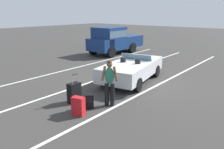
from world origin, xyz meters
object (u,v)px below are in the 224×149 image
Objects in this scene: suitcase_large_black at (74,93)px; suitcase_medium_bright at (78,106)px; parked_pickup_truck_near at (113,40)px; suitcase_small_carryon at (89,101)px; convertible_car at (134,68)px; traveler_person at (110,81)px.

suitcase_large_black is 1.77× the size of suitcase_medium_bright.
parked_pickup_truck_near is at bearing -58.67° from suitcase_large_black.
parked_pickup_truck_near reaches higher than suitcase_small_carryon.
parked_pickup_truck_near is (9.40, 6.09, 0.80)m from suitcase_medium_bright.
parked_pickup_truck_near is at bearing 35.70° from convertible_car.
parked_pickup_truck_near is at bearing -12.20° from suitcase_small_carryon.
suitcase_large_black is 2.19× the size of suitcase_small_carryon.
convertible_car is at bearing -13.99° from traveler_person.
parked_pickup_truck_near reaches higher than traveler_person.
suitcase_small_carryon is (-0.06, -0.79, -0.12)m from suitcase_large_black.
parked_pickup_truck_near reaches higher than suitcase_medium_bright.
parked_pickup_truck_near is at bearing 4.81° from traveler_person.
convertible_car is 4.48m from suitcase_medium_bright.
suitcase_large_black is (-3.75, 0.11, -0.22)m from convertible_car.
suitcase_large_black is 1.45m from traveler_person.
traveler_person reaches higher than suitcase_medium_bright.
traveler_person is at bearing -153.95° from suitcase_large_black.
convertible_car is at bearing -90.90° from suitcase_large_black.
parked_pickup_truck_near reaches higher than suitcase_large_black.
suitcase_large_black is at bearing 82.13° from traveler_person.
suitcase_large_black reaches higher than suitcase_small_carryon.
convertible_car reaches higher than suitcase_small_carryon.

